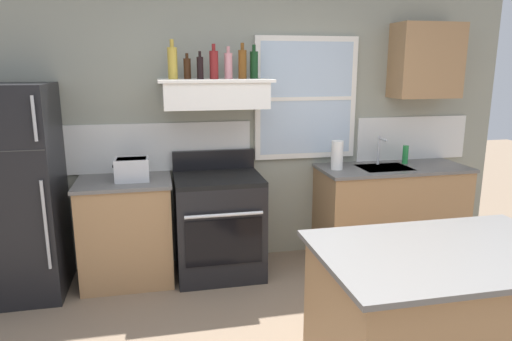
{
  "coord_description": "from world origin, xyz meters",
  "views": [
    {
      "loc": [
        -0.75,
        -2.05,
        1.86
      ],
      "look_at": [
        -0.05,
        1.2,
        1.1
      ],
      "focal_mm": 32.34,
      "sensor_mm": 36.0,
      "label": 1
    }
  ],
  "objects_px": {
    "bottle_champagne_gold_foil": "(173,63)",
    "dish_soap_bottle": "(405,155)",
    "bottle_rose_pink": "(228,65)",
    "bottle_dark_green_wine": "(254,64)",
    "toaster": "(132,169)",
    "bottle_red_label_wine": "(214,64)",
    "bottle_balsamic_dark": "(200,67)",
    "refrigerator": "(14,193)",
    "bottle_amber_wine": "(242,64)",
    "bottle_brown_stout": "(187,68)",
    "stove_range": "(219,224)",
    "paper_towel_roll": "(337,155)",
    "kitchen_island": "(442,326)"
  },
  "relations": [
    {
      "from": "stove_range",
      "to": "bottle_red_label_wine",
      "type": "height_order",
      "value": "bottle_red_label_wine"
    },
    {
      "from": "bottle_balsamic_dark",
      "to": "bottle_rose_pink",
      "type": "xyz_separation_m",
      "value": [
        0.25,
        0.04,
        0.02
      ]
    },
    {
      "from": "bottle_dark_green_wine",
      "to": "paper_towel_roll",
      "type": "height_order",
      "value": "bottle_dark_green_wine"
    },
    {
      "from": "dish_soap_bottle",
      "to": "kitchen_island",
      "type": "relative_size",
      "value": 0.13
    },
    {
      "from": "bottle_dark_green_wine",
      "to": "bottle_brown_stout",
      "type": "bearing_deg",
      "value": -177.98
    },
    {
      "from": "bottle_red_label_wine",
      "to": "bottle_brown_stout",
      "type": "bearing_deg",
      "value": 164.67
    },
    {
      "from": "refrigerator",
      "to": "bottle_amber_wine",
      "type": "bearing_deg",
      "value": 3.64
    },
    {
      "from": "refrigerator",
      "to": "bottle_dark_green_wine",
      "type": "bearing_deg",
      "value": 4.91
    },
    {
      "from": "bottle_red_label_wine",
      "to": "bottle_dark_green_wine",
      "type": "bearing_deg",
      "value": 12.56
    },
    {
      "from": "bottle_rose_pink",
      "to": "kitchen_island",
      "type": "xyz_separation_m",
      "value": [
        0.86,
        -2.0,
        -1.4
      ]
    },
    {
      "from": "stove_range",
      "to": "bottle_red_label_wine",
      "type": "xyz_separation_m",
      "value": [
        -0.01,
        0.07,
        1.4
      ]
    },
    {
      "from": "stove_range",
      "to": "bottle_balsamic_dark",
      "type": "distance_m",
      "value": 1.38
    },
    {
      "from": "bottle_dark_green_wine",
      "to": "toaster",
      "type": "bearing_deg",
      "value": -171.82
    },
    {
      "from": "bottle_champagne_gold_foil",
      "to": "dish_soap_bottle",
      "type": "height_order",
      "value": "bottle_champagne_gold_foil"
    },
    {
      "from": "stove_range",
      "to": "bottle_dark_green_wine",
      "type": "distance_m",
      "value": 1.45
    },
    {
      "from": "bottle_champagne_gold_foil",
      "to": "bottle_red_label_wine",
      "type": "distance_m",
      "value": 0.34
    },
    {
      "from": "bottle_champagne_gold_foil",
      "to": "bottle_balsamic_dark",
      "type": "distance_m",
      "value": 0.23
    },
    {
      "from": "toaster",
      "to": "bottle_rose_pink",
      "type": "distance_m",
      "value": 1.21
    },
    {
      "from": "stove_range",
      "to": "bottle_red_label_wine",
      "type": "relative_size",
      "value": 3.76
    },
    {
      "from": "bottle_red_label_wine",
      "to": "stove_range",
      "type": "bearing_deg",
      "value": -84.63
    },
    {
      "from": "refrigerator",
      "to": "kitchen_island",
      "type": "relative_size",
      "value": 1.23
    },
    {
      "from": "bottle_balsamic_dark",
      "to": "bottle_rose_pink",
      "type": "distance_m",
      "value": 0.25
    },
    {
      "from": "bottle_balsamic_dark",
      "to": "bottle_amber_wine",
      "type": "height_order",
      "value": "bottle_amber_wine"
    },
    {
      "from": "bottle_amber_wine",
      "to": "dish_soap_bottle",
      "type": "height_order",
      "value": "bottle_amber_wine"
    },
    {
      "from": "bottle_balsamic_dark",
      "to": "toaster",
      "type": "bearing_deg",
      "value": -173.74
    },
    {
      "from": "stove_range",
      "to": "paper_towel_roll",
      "type": "bearing_deg",
      "value": 1.91
    },
    {
      "from": "toaster",
      "to": "stove_range",
      "type": "height_order",
      "value": "toaster"
    },
    {
      "from": "bottle_balsamic_dark",
      "to": "bottle_amber_wine",
      "type": "distance_m",
      "value": 0.37
    },
    {
      "from": "refrigerator",
      "to": "toaster",
      "type": "bearing_deg",
      "value": 1.05
    },
    {
      "from": "bottle_rose_pink",
      "to": "bottle_dark_green_wine",
      "type": "bearing_deg",
      "value": 11.1
    },
    {
      "from": "bottle_amber_wine",
      "to": "bottle_dark_green_wine",
      "type": "distance_m",
      "value": 0.12
    },
    {
      "from": "bottle_red_label_wine",
      "to": "dish_soap_bottle",
      "type": "bearing_deg",
      "value": 2.09
    },
    {
      "from": "toaster",
      "to": "bottle_balsamic_dark",
      "type": "bearing_deg",
      "value": 6.26
    },
    {
      "from": "bottle_champagne_gold_foil",
      "to": "dish_soap_bottle",
      "type": "xyz_separation_m",
      "value": [
        2.23,
        0.06,
        -0.88
      ]
    },
    {
      "from": "bottle_brown_stout",
      "to": "bottle_rose_pink",
      "type": "relative_size",
      "value": 0.79
    },
    {
      "from": "bottle_red_label_wine",
      "to": "paper_towel_roll",
      "type": "xyz_separation_m",
      "value": [
        1.13,
        -0.03,
        -0.82
      ]
    },
    {
      "from": "bottle_brown_stout",
      "to": "paper_towel_roll",
      "type": "distance_m",
      "value": 1.57
    },
    {
      "from": "kitchen_island",
      "to": "bottle_rose_pink",
      "type": "bearing_deg",
      "value": 113.19
    },
    {
      "from": "bottle_champagne_gold_foil",
      "to": "bottle_brown_stout",
      "type": "height_order",
      "value": "bottle_champagne_gold_foil"
    },
    {
      "from": "bottle_champagne_gold_foil",
      "to": "refrigerator",
      "type": "bearing_deg",
      "value": -175.8
    },
    {
      "from": "bottle_brown_stout",
      "to": "paper_towel_roll",
      "type": "height_order",
      "value": "bottle_brown_stout"
    },
    {
      "from": "refrigerator",
      "to": "toaster",
      "type": "height_order",
      "value": "refrigerator"
    },
    {
      "from": "toaster",
      "to": "bottle_red_label_wine",
      "type": "height_order",
      "value": "bottle_red_label_wine"
    },
    {
      "from": "toaster",
      "to": "kitchen_island",
      "type": "bearing_deg",
      "value": -47.98
    },
    {
      "from": "bottle_dark_green_wine",
      "to": "refrigerator",
      "type": "bearing_deg",
      "value": -175.09
    },
    {
      "from": "bottle_rose_pink",
      "to": "bottle_champagne_gold_foil",
      "type": "bearing_deg",
      "value": -176.25
    },
    {
      "from": "bottle_champagne_gold_foil",
      "to": "bottle_amber_wine",
      "type": "bearing_deg",
      "value": 2.4
    },
    {
      "from": "toaster",
      "to": "bottle_balsamic_dark",
      "type": "height_order",
      "value": "bottle_balsamic_dark"
    },
    {
      "from": "bottle_brown_stout",
      "to": "bottle_amber_wine",
      "type": "distance_m",
      "value": 0.47
    },
    {
      "from": "bottle_brown_stout",
      "to": "bottle_red_label_wine",
      "type": "relative_size",
      "value": 0.74
    }
  ]
}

